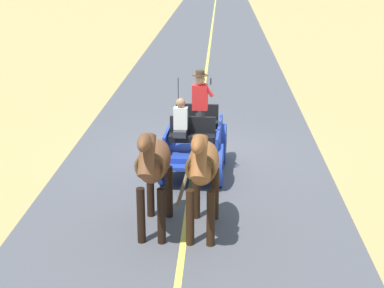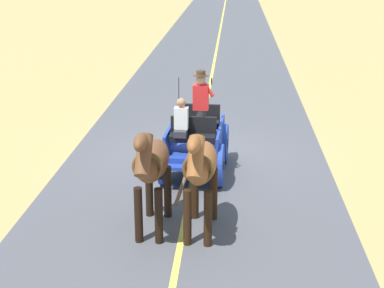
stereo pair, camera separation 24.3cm
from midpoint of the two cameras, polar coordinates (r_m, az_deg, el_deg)
name	(u,v)px [view 2 (the right image)]	position (r m, az deg, el deg)	size (l,w,h in m)	color
ground_plane	(196,158)	(14.72, 0.90, -1.41)	(200.00, 200.00, 0.00)	tan
road_surface	(196,158)	(14.72, 0.90, -1.40)	(6.48, 160.00, 0.01)	#4C4C51
road_centre_stripe	(196,158)	(14.71, 0.90, -1.38)	(0.12, 160.00, 0.00)	#DBCC4C
horse_drawn_carriage	(195,140)	(13.49, 0.85, 0.37)	(1.52, 4.51, 2.50)	#1E3899
horse_near_side	(201,167)	(10.44, 1.51, -2.25)	(0.65, 2.13, 2.21)	brown
horse_off_side	(152,165)	(10.55, -3.28, -2.05)	(0.62, 2.13, 2.21)	brown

